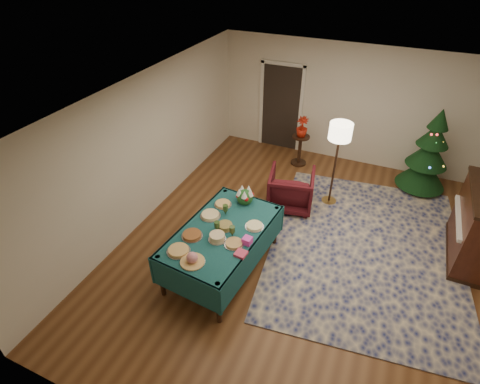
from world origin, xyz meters
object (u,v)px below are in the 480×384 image
at_px(side_table, 300,150).
at_px(christmas_tree, 429,155).
at_px(armchair, 291,188).
at_px(piano, 480,227).
at_px(buffet_table, 222,238).
at_px(gift_box, 247,241).
at_px(floor_lamp, 340,137).
at_px(potted_plant, 302,131).

xyz_separation_m(side_table, christmas_tree, (2.67, 0.06, 0.46)).
bearing_deg(armchair, piano, 165.63).
xyz_separation_m(buffet_table, piano, (3.73, 1.91, 0.00)).
bearing_deg(buffet_table, armchair, 76.24).
distance_m(gift_box, christmas_tree, 4.58).
height_order(floor_lamp, christmas_tree, christmas_tree).
xyz_separation_m(buffet_table, christmas_tree, (2.86, 3.79, 0.17)).
distance_m(floor_lamp, piano, 2.73).
height_order(armchair, piano, piano).
relative_size(floor_lamp, potted_plant, 3.75).
height_order(floor_lamp, side_table, floor_lamp).
bearing_deg(floor_lamp, armchair, -146.45).
xyz_separation_m(buffet_table, side_table, (0.19, 3.73, -0.29)).
bearing_deg(floor_lamp, christmas_tree, 37.45).
bearing_deg(gift_box, armchair, 89.19).
xyz_separation_m(armchair, piano, (3.22, -0.15, 0.21)).
relative_size(buffet_table, potted_plant, 4.66).
height_order(gift_box, christmas_tree, christmas_tree).
bearing_deg(side_table, gift_box, -85.85).
relative_size(side_table, potted_plant, 1.55).
relative_size(armchair, christmas_tree, 0.48).
bearing_deg(floor_lamp, side_table, 129.72).
height_order(armchair, christmas_tree, christmas_tree).
distance_m(gift_box, armchair, 2.21).
bearing_deg(side_table, armchair, -79.56).
bearing_deg(potted_plant, floor_lamp, -50.28).
bearing_deg(gift_box, potted_plant, 94.15).
bearing_deg(christmas_tree, armchair, -143.67).
height_order(side_table, christmas_tree, christmas_tree).
xyz_separation_m(buffet_table, floor_lamp, (1.20, 2.52, 0.84)).
height_order(christmas_tree, piano, christmas_tree).
bearing_deg(buffet_table, gift_box, -13.34).
height_order(floor_lamp, potted_plant, floor_lamp).
bearing_deg(piano, christmas_tree, 114.61).
xyz_separation_m(gift_box, armchair, (0.03, 2.17, -0.42)).
bearing_deg(floor_lamp, potted_plant, 129.72).
height_order(side_table, piano, piano).
relative_size(buffet_table, piano, 1.42).
distance_m(buffet_table, potted_plant, 3.74).
height_order(buffet_table, floor_lamp, floor_lamp).
bearing_deg(gift_box, side_table, 94.15).
distance_m(buffet_table, armchair, 2.12).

